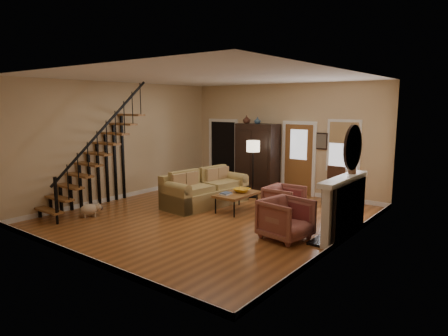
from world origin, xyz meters
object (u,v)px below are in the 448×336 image
Objects in this scene: coffee_table at (237,202)px; sofa at (206,189)px; side_chair at (333,186)px; armchair_left at (286,219)px; armoire at (257,158)px; armchair_right at (284,202)px; floor_lamp at (253,169)px.

sofa is at bearing -178.44° from coffee_table.
side_chair is at bearing 52.41° from coffee_table.
sofa is 2.62× the size of armchair_left.
armoire is at bearing 93.84° from sofa.
coffee_table is at bearing 8.11° from sofa.
floor_lamp reaches higher than armchair_right.
armchair_right is at bearing 13.36° from sofa.
side_chair reaches higher than armchair_left.
armoire reaches higher than sofa.
side_chair is (1.65, 2.14, 0.28)m from coffee_table.
armoire reaches higher than armchair_right.
floor_lamp is 2.28m from side_chair.
floor_lamp is at bearing 108.77° from coffee_table.
armchair_right is at bearing 11.04° from coffee_table.
sofa reaches higher than armchair_right.
coffee_table is 1.26m from armchair_right.
armchair_right is at bearing -44.63° from armoire.
side_chair reaches higher than sofa.
armchair_left is 0.54× the size of floor_lamp.
floor_lamp is 1.63× the size of side_chair.
floor_lamp is at bearing -163.55° from side_chair.
armoire is 2.61m from side_chair.
armoire is at bearing 175.52° from side_chair.
armchair_left is at bearing -46.06° from floor_lamp.
armchair_left is at bearing -49.88° from armoire.
coffee_table is 1.34× the size of armchair_left.
coffee_table is 1.44× the size of armchair_right.
coffee_table is 2.33m from armchair_left.
sofa is at bearing 95.12° from armchair_right.
armoire is 1.74× the size of coffee_table.
side_chair is at bearing 45.75° from sofa.
side_chair is (2.66, 2.17, 0.07)m from sofa.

